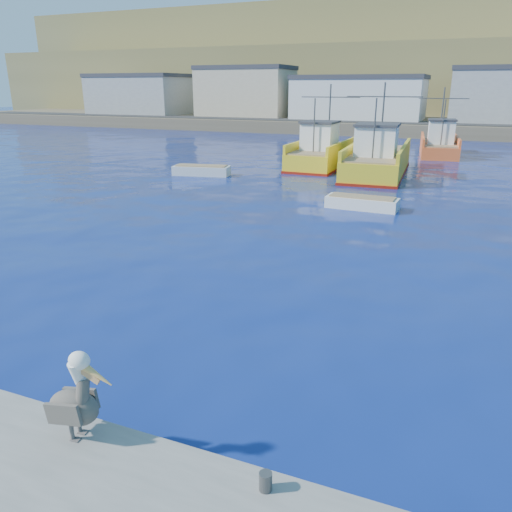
% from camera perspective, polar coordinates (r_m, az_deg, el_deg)
% --- Properties ---
extents(ground, '(260.00, 260.00, 0.00)m').
position_cam_1_polar(ground, '(12.00, -6.52, -12.37)').
color(ground, navy).
rests_on(ground, ground).
extents(dock_bollards, '(36.20, 0.20, 0.30)m').
position_cam_1_polar(dock_bollards, '(9.03, -14.13, -19.70)').
color(dock_bollards, '#4C4C4C').
rests_on(dock_bollards, dock).
extents(far_shore, '(200.00, 81.00, 24.00)m').
position_cam_1_polar(far_shore, '(118.26, 21.19, 19.01)').
color(far_shore, brown).
rests_on(far_shore, ground).
extents(trawler_yellow_a, '(4.87, 10.70, 6.43)m').
position_cam_1_polar(trawler_yellow_a, '(41.86, 7.71, 11.56)').
color(trawler_yellow_a, gold).
rests_on(trawler_yellow_a, ground).
extents(trawler_yellow_b, '(5.44, 11.66, 6.54)m').
position_cam_1_polar(trawler_yellow_b, '(38.37, 13.68, 10.62)').
color(trawler_yellow_b, gold).
rests_on(trawler_yellow_b, ground).
extents(boat_orange, '(4.46, 8.80, 6.11)m').
position_cam_1_polar(boat_orange, '(50.84, 20.20, 11.90)').
color(boat_orange, orange).
rests_on(boat_orange, ground).
extents(skiff_left, '(4.30, 2.20, 0.89)m').
position_cam_1_polar(skiff_left, '(37.24, -6.25, 9.60)').
color(skiff_left, silver).
rests_on(skiff_left, ground).
extents(skiff_mid, '(3.80, 1.47, 0.81)m').
position_cam_1_polar(skiff_mid, '(27.25, 12.01, 5.85)').
color(skiff_mid, silver).
rests_on(skiff_mid, ground).
extents(pelican, '(1.36, 0.62, 1.67)m').
position_cam_1_polar(pelican, '(9.18, -19.93, -15.30)').
color(pelican, '#595451').
rests_on(pelican, dock).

